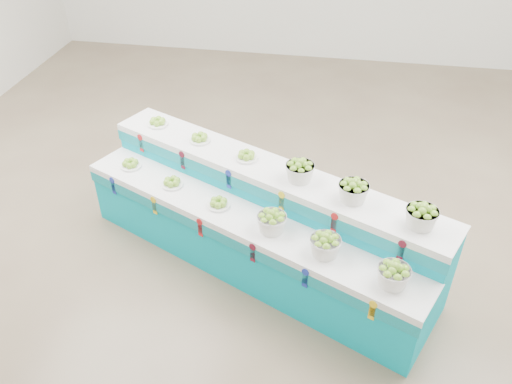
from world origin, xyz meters
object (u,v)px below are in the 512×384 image
display_stand (256,221)px  basket_upper_right (422,216)px  plate_upper_mid (199,137)px  basket_lower_left (272,221)px

display_stand → basket_upper_right: 1.65m
plate_upper_mid → display_stand: bearing=-39.7°
plate_upper_mid → basket_upper_right: 2.41m
display_stand → basket_upper_right: bearing=8.7°
basket_lower_left → plate_upper_mid: (-0.91, 0.94, 0.24)m
plate_upper_mid → basket_lower_left: bearing=-45.8°
plate_upper_mid → basket_upper_right: (2.18, -1.02, 0.06)m
display_stand → basket_lower_left: size_ratio=13.74×
basket_lower_left → basket_upper_right: basket_upper_right is taller
display_stand → basket_lower_left: display_stand is taller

